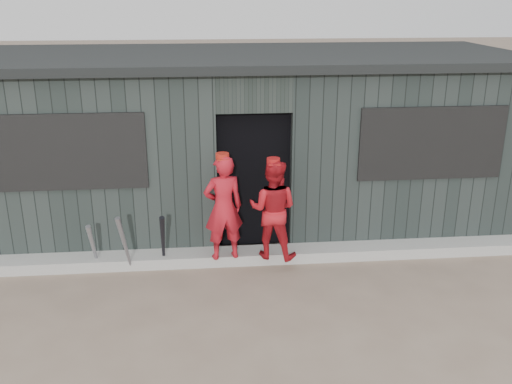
{
  "coord_description": "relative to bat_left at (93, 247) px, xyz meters",
  "views": [
    {
      "loc": [
        -0.66,
        -5.21,
        3.49
      ],
      "look_at": [
        0.0,
        1.8,
        1.0
      ],
      "focal_mm": 40.0,
      "sensor_mm": 36.0,
      "label": 1
    }
  ],
  "objects": [
    {
      "name": "bat_mid",
      "position": [
        0.43,
        -0.15,
        0.08
      ],
      "size": [
        0.18,
        0.33,
        0.85
      ],
      "primitive_type": "cone",
      "rotation": [
        0.3,
        0.0,
        -0.38
      ],
      "color": "gray",
      "rests_on": "ground"
    },
    {
      "name": "bat_left",
      "position": [
        0.0,
        0.0,
        0.0
      ],
      "size": [
        0.11,
        0.3,
        0.69
      ],
      "primitive_type": "cone",
      "rotation": [
        0.34,
        0.0,
        -0.14
      ],
      "color": "gray",
      "rests_on": "ground"
    },
    {
      "name": "dugout",
      "position": [
        2.14,
        1.79,
        0.94
      ],
      "size": [
        8.3,
        3.3,
        2.62
      ],
      "color": "black",
      "rests_on": "ground"
    },
    {
      "name": "bat_right",
      "position": [
        0.9,
        -0.04,
        0.06
      ],
      "size": [
        0.11,
        0.38,
        0.81
      ],
      "primitive_type": "cone",
      "rotation": [
        0.37,
        0.0,
        0.1
      ],
      "color": "black",
      "rests_on": "ground"
    },
    {
      "name": "ground",
      "position": [
        2.14,
        -1.71,
        -0.35
      ],
      "size": [
        80.0,
        80.0,
        0.0
      ],
      "primitive_type": "plane",
      "color": "#766251",
      "rests_on": "ground"
    },
    {
      "name": "curb",
      "position": [
        2.14,
        0.11,
        -0.27
      ],
      "size": [
        8.0,
        0.36,
        0.15
      ],
      "primitive_type": "cube",
      "color": "#A0A09B",
      "rests_on": "ground"
    },
    {
      "name": "player_red_left",
      "position": [
        1.7,
        -0.06,
        0.51
      ],
      "size": [
        0.57,
        0.43,
        1.41
      ],
      "primitive_type": "imported",
      "rotation": [
        0.0,
        0.0,
        3.34
      ],
      "color": "red",
      "rests_on": "curb"
    },
    {
      "name": "player_red_right",
      "position": [
        2.34,
        -0.08,
        0.47
      ],
      "size": [
        0.78,
        0.69,
        1.33
      ],
      "primitive_type": "imported",
      "rotation": [
        0.0,
        0.0,
        2.8
      ],
      "color": "red",
      "rests_on": "curb"
    },
    {
      "name": "player_grey_back",
      "position": [
        2.63,
        0.68,
        0.24
      ],
      "size": [
        0.57,
        0.38,
        1.17
      ],
      "primitive_type": "imported",
      "rotation": [
        0.0,
        0.0,
        3.15
      ],
      "color": "#B0B0B0",
      "rests_on": "ground"
    }
  ]
}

